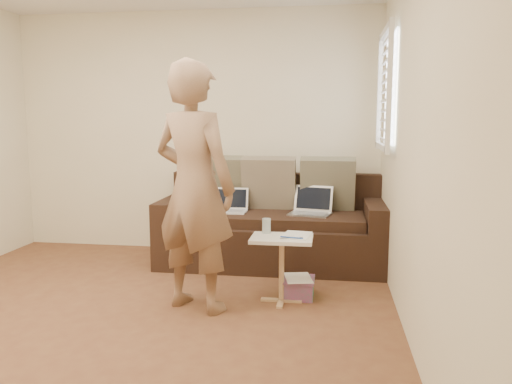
% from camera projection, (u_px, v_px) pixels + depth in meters
% --- Properties ---
extents(floor, '(4.50, 4.50, 0.00)m').
position_uv_depth(floor, '(113.00, 329.00, 3.50)').
color(floor, brown).
rests_on(floor, ground).
extents(wall_back, '(4.00, 0.00, 4.00)m').
position_uv_depth(wall_back, '(195.00, 133.00, 5.52)').
color(wall_back, beige).
rests_on(wall_back, ground).
extents(wall_right, '(0.00, 4.50, 4.50)m').
position_uv_depth(wall_right, '(419.00, 143.00, 3.03)').
color(wall_right, beige).
rests_on(wall_right, ground).
extents(window_blinds, '(0.12, 0.88, 1.08)m').
position_uv_depth(window_blinds, '(386.00, 90.00, 4.45)').
color(window_blinds, white).
rests_on(window_blinds, wall_right).
extents(sofa, '(2.20, 0.95, 0.85)m').
position_uv_depth(sofa, '(271.00, 222.00, 5.05)').
color(sofa, black).
rests_on(sofa, ground).
extents(pillow_left, '(0.55, 0.29, 0.57)m').
position_uv_depth(pillow_left, '(218.00, 182.00, 5.32)').
color(pillow_left, brown).
rests_on(pillow_left, sofa).
extents(pillow_mid, '(0.55, 0.27, 0.57)m').
position_uv_depth(pillow_mid, '(269.00, 183.00, 5.20)').
color(pillow_mid, '#706750').
rests_on(pillow_mid, sofa).
extents(pillow_right, '(0.55, 0.28, 0.57)m').
position_uv_depth(pillow_right, '(328.00, 184.00, 5.12)').
color(pillow_right, brown).
rests_on(pillow_right, sofa).
extents(laptop_silver, '(0.44, 0.36, 0.26)m').
position_uv_depth(laptop_silver, '(310.00, 215.00, 4.93)').
color(laptop_silver, '#B7BABC').
rests_on(laptop_silver, sofa).
extents(laptop_white, '(0.33, 0.24, 0.24)m').
position_uv_depth(laptop_white, '(230.00, 212.00, 5.05)').
color(laptop_white, white).
rests_on(laptop_white, sofa).
extents(person, '(0.81, 0.68, 1.88)m').
position_uv_depth(person, '(194.00, 187.00, 3.77)').
color(person, '#7F5F45').
rests_on(person, ground).
extents(side_table, '(0.48, 0.34, 0.53)m').
position_uv_depth(side_table, '(282.00, 269.00, 3.99)').
color(side_table, silver).
rests_on(side_table, ground).
extents(drinking_glass, '(0.07, 0.07, 0.12)m').
position_uv_depth(drinking_glass, '(266.00, 226.00, 4.08)').
color(drinking_glass, silver).
rests_on(drinking_glass, side_table).
extents(scissors, '(0.20, 0.16, 0.02)m').
position_uv_depth(scissors, '(292.00, 238.00, 3.89)').
color(scissors, silver).
rests_on(scissors, side_table).
extents(paper_on_table, '(0.25, 0.33, 0.00)m').
position_uv_depth(paper_on_table, '(296.00, 235.00, 4.00)').
color(paper_on_table, white).
rests_on(paper_on_table, side_table).
extents(striped_box, '(0.26, 0.26, 0.17)m').
position_uv_depth(striped_box, '(298.00, 287.00, 4.11)').
color(striped_box, '#D31F81').
rests_on(striped_box, ground).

